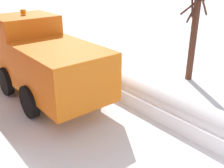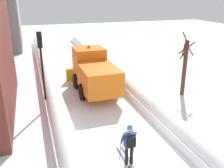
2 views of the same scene
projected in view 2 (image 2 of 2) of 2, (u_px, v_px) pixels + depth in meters
The scene contains 7 objects.
ground_plane at pixel (82, 80), 20.17m from camera, with size 80.00×80.00×0.00m, color white.
snowbank_left at pixel (48, 77), 19.19m from camera, with size 1.10×36.00×1.09m.
snowbank_right at pixel (113, 72), 20.84m from camera, with size 1.10×36.00×0.92m.
plow_truck at pixel (94, 72), 17.23m from camera, with size 3.20×5.98×3.12m.
skier at pixel (129, 143), 9.89m from camera, with size 0.62×1.80×1.81m.
traffic_light_pole at pixel (41, 57), 14.06m from camera, with size 0.28×0.42×4.65m.
bare_tree_near at pixel (185, 66), 16.57m from camera, with size 1.02×1.03×4.34m.
Camera 2 is at (-3.70, -8.85, 6.62)m, focal length 39.48 mm.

